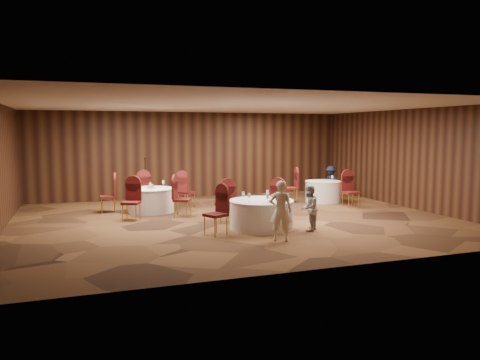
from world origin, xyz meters
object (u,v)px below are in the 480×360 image
object	(u,v)px
table_left	(151,200)
woman_a	(281,211)
mic_stand	(146,190)
woman_b	(309,208)
table_main	(261,214)
man_c	(331,182)
table_right	(323,191)

from	to	relation	value
table_left	woman_a	size ratio (longest dim) A/B	1.03
table_left	mic_stand	size ratio (longest dim) A/B	0.90
woman_b	table_main	bearing A→B (deg)	-78.96
woman_a	man_c	size ratio (longest dim) A/B	1.17
table_main	mic_stand	bearing A→B (deg)	111.42
table_right	man_c	world-z (taller)	man_c
table_right	woman_a	distance (m)	6.25
woman_b	man_c	distance (m)	6.21
woman_a	man_c	distance (m)	7.49
table_main	man_c	xyz separation A→B (m)	(4.63, 4.43, 0.22)
table_right	mic_stand	bearing A→B (deg)	161.80
woman_b	woman_a	bearing A→B (deg)	-13.44
table_main	table_left	xyz separation A→B (m)	(-2.27, 3.43, -0.00)
table_main	woman_b	world-z (taller)	woman_b
table_main	woman_a	distance (m)	1.42
table_left	man_c	xyz separation A→B (m)	(6.90, 1.00, 0.22)
mic_stand	man_c	bearing A→B (deg)	-8.68
table_right	mic_stand	xyz separation A→B (m)	(-5.93, 1.95, 0.08)
table_main	woman_a	world-z (taller)	woman_a
table_main	table_right	world-z (taller)	same
table_left	table_right	world-z (taller)	same
table_main	mic_stand	xyz separation A→B (m)	(-2.14, 5.46, 0.08)
table_main	table_left	bearing A→B (deg)	123.45
table_main	table_left	size ratio (longest dim) A/B	1.16
woman_a	table_left	bearing A→B (deg)	-39.67
mic_stand	woman_b	size ratio (longest dim) A/B	1.36
woman_a	man_c	xyz separation A→B (m)	(4.72, 5.81, -0.10)
table_left	mic_stand	world-z (taller)	mic_stand
table_right	mic_stand	size ratio (longest dim) A/B	0.81
table_left	woman_b	bearing A→B (deg)	-50.94
table_left	woman_b	size ratio (longest dim) A/B	1.23
woman_b	table_right	bearing A→B (deg)	-171.22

